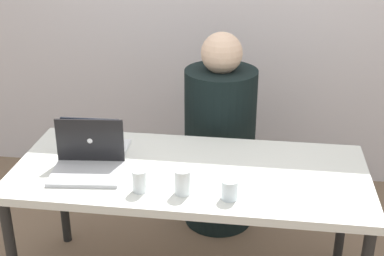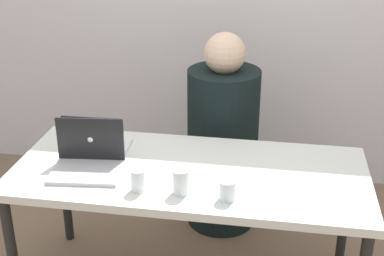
% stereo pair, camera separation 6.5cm
% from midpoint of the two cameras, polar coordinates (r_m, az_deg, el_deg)
% --- Properties ---
extents(desk, '(1.67, 0.74, 0.71)m').
position_cam_midpoint_polar(desk, '(2.56, -0.97, -5.64)').
color(desk, silver).
rests_on(desk, ground).
extents(person_at_center, '(0.46, 0.46, 1.20)m').
position_cam_midpoint_polar(person_at_center, '(3.19, 2.39, -1.59)').
color(person_at_center, black).
rests_on(person_at_center, ground).
extents(laptop_back_left, '(0.29, 0.27, 0.23)m').
position_cam_midpoint_polar(laptop_back_left, '(2.69, -10.85, -1.86)').
color(laptop_back_left, silver).
rests_on(laptop_back_left, desk).
extents(laptop_front_left, '(0.34, 0.28, 0.23)m').
position_cam_midpoint_polar(laptop_front_left, '(2.54, -11.79, -3.54)').
color(laptop_front_left, '#B4B5BB').
rests_on(laptop_front_left, desk).
extents(water_glass_center, '(0.07, 0.07, 0.11)m').
position_cam_midpoint_polar(water_glass_center, '(2.31, -1.74, -5.92)').
color(water_glass_center, white).
rests_on(water_glass_center, desk).
extents(water_glass_left, '(0.06, 0.06, 0.10)m').
position_cam_midpoint_polar(water_glass_left, '(2.35, -6.42, -5.78)').
color(water_glass_left, white).
rests_on(water_glass_left, desk).
extents(water_glass_right, '(0.07, 0.07, 0.09)m').
position_cam_midpoint_polar(water_glass_right, '(2.28, 3.20, -6.70)').
color(water_glass_right, silver).
rests_on(water_glass_right, desk).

